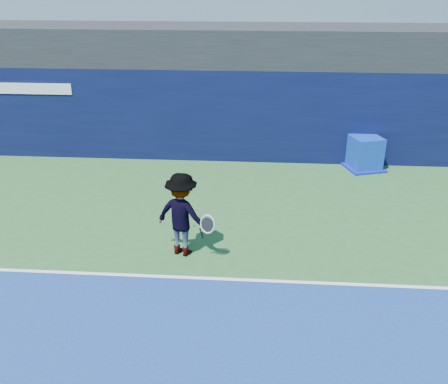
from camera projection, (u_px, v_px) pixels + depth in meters
The scene contains 6 objects.
baseline at pixel (190, 278), 10.33m from camera, with size 24.00×0.10×0.01m, color white.
stadium_band at pixel (221, 44), 16.64m from camera, with size 36.00×3.00×1.20m, color black.
back_wall_assembly at pixel (219, 114), 16.57m from camera, with size 36.00×1.03×3.00m.
equipment_cart at pixel (365, 154), 15.92m from camera, with size 1.39×1.39×1.06m.
tennis_player at pixel (182, 215), 10.89m from camera, with size 1.47×1.11×1.91m.
tennis_ball at pixel (173, 188), 11.44m from camera, with size 0.06×0.06×0.06m.
Camera 1 is at (1.34, -5.66, 5.81)m, focal length 40.00 mm.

